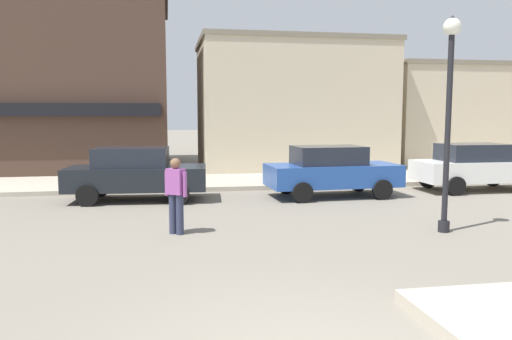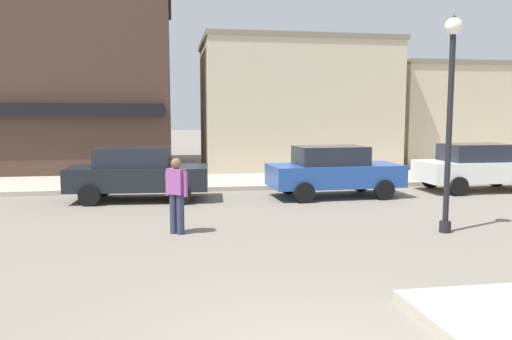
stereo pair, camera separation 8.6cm
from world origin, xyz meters
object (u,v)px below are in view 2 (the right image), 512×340
parked_car_nearest (138,173)px  parked_car_third (478,167)px  pedestrian_crossing_near (177,193)px  parked_car_second (333,171)px  lamp_post (451,93)px

parked_car_nearest → parked_car_third: 10.96m
parked_car_third → pedestrian_crossing_near: (-9.87, -4.43, 0.06)m
parked_car_nearest → parked_car_third: bearing=0.1°
parked_car_second → parked_car_third: 5.11m
lamp_post → parked_car_third: lamp_post is taller
parked_car_second → pedestrian_crossing_near: size_ratio=2.53×
lamp_post → parked_car_second: bearing=100.3°
parked_car_nearest → parked_car_third: same height
lamp_post → parked_car_nearest: bearing=142.3°
parked_car_nearest → lamp_post: bearing=-37.7°
parked_car_third → pedestrian_crossing_near: size_ratio=2.49×
parked_car_second → pedestrian_crossing_near: pedestrian_crossing_near is taller
parked_car_third → lamp_post: bearing=-128.7°
lamp_post → parked_car_second: size_ratio=1.11×
parked_car_second → parked_car_third: bearing=4.1°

